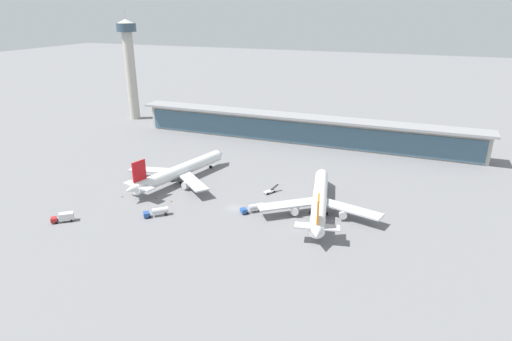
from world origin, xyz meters
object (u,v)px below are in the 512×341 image
Objects in this scene: airliner_centre_stand at (320,201)px; safety_cone_bravo at (171,201)px; control_tower at (130,62)px; safety_cone_charlie at (133,194)px; service_truck_near_nose_blue at (157,211)px; safety_cone_delta at (156,198)px; service_truck_mid_apron_white at (270,191)px; service_truck_by_tail_red at (64,217)px; airliner_left_stand at (178,171)px; service_truck_under_wing_blue at (253,208)px; safety_cone_alpha at (122,196)px.

airliner_centre_stand reaches higher than safety_cone_bravo.
control_tower reaches higher than safety_cone_charlie.
service_truck_near_nose_blue is (-52.41, -23.21, -3.06)m from airliner_centre_stand.
control_tower is 138.70m from safety_cone_delta.
safety_cone_delta is (10.24, 0.74, 0.00)m from safety_cone_charlie.
service_truck_by_tail_red is (-57.35, -48.72, 0.88)m from service_truck_mid_apron_white.
service_truck_mid_apron_white is 75.25m from service_truck_by_tail_red.
service_truck_by_tail_red is 0.11× the size of control_tower.
airliner_left_stand is 42.42m from service_truck_under_wing_blue.
service_truck_near_nose_blue is 23.45m from safety_cone_alpha.
safety_cone_delta is at bearing -50.50° from control_tower.
airliner_centre_stand is at bearing -24.60° from service_truck_mid_apron_white.
control_tower is at bearing 129.09° from service_truck_near_nose_blue.
safety_cone_alpha is (5.39, 24.00, -1.37)m from service_truck_by_tail_red.
safety_cone_charlie is at bearing -117.92° from airliner_left_stand.
safety_cone_charlie is at bearing 48.30° from safety_cone_alpha.
safety_cone_alpha is at bearing -168.89° from airliner_centre_stand.
airliner_centre_stand reaches higher than safety_cone_charlie.
airliner_centre_stand reaches higher than safety_cone_alpha.
safety_cone_bravo is 1.00× the size of safety_cone_charlie.
service_truck_by_tail_red is at bearing -102.66° from safety_cone_alpha.
safety_cone_charlie is at bearing 148.58° from service_truck_near_nose_blue.
service_truck_mid_apron_white reaches higher than safety_cone_delta.
safety_cone_bravo is at bearing -173.95° from service_truck_under_wing_blue.
service_truck_mid_apron_white is 9.34× the size of safety_cone_delta.
service_truck_by_tail_red reaches higher than safety_cone_alpha.
safety_cone_delta is (-61.24, -10.82, -4.45)m from airliner_centre_stand.
airliner_left_stand is 21.37m from safety_cone_charlie.
airliner_centre_stand is 7.96× the size of service_truck_by_tail_red.
airliner_left_stand reaches higher than safety_cone_alpha.
service_truck_by_tail_red is at bearing -111.43° from airliner_left_stand.
safety_cone_delta is at bearing -88.53° from airliner_left_stand.
service_truck_under_wing_blue is at bearing 26.80° from service_truck_near_nose_blue.
safety_cone_charlie is at bearing -156.21° from service_truck_mid_apron_white.
service_truck_under_wing_blue is 163.55m from control_tower.
service_truck_near_nose_blue is 1.02× the size of service_truck_under_wing_blue.
safety_cone_delta is at bearing 16.14° from safety_cone_alpha.
airliner_centre_stand is 57.40m from service_truck_near_nose_blue.
service_truck_near_nose_blue is 15.28m from safety_cone_delta.
safety_cone_bravo is at bearing 98.44° from service_truck_near_nose_blue.
service_truck_near_nose_blue is 1.21× the size of service_truck_mid_apron_white.
control_tower is at bearing 125.76° from safety_cone_charlie.
service_truck_mid_apron_white is at bearing 33.86° from safety_cone_bravo.
safety_cone_charlie is (-9.79, -18.47, -4.45)m from airliner_left_stand.
safety_cone_alpha is 1.00× the size of safety_cone_bravo.
service_truck_mid_apron_white is at bearing 90.45° from service_truck_under_wing_blue.
safety_cone_bravo is (-31.98, -21.45, -0.49)m from service_truck_mid_apron_white.
airliner_centre_stand is 7.15× the size of service_truck_near_nose_blue.
airliner_left_stand is at bearing 91.47° from safety_cone_delta.
service_truck_under_wing_blue is 52.54m from safety_cone_alpha.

